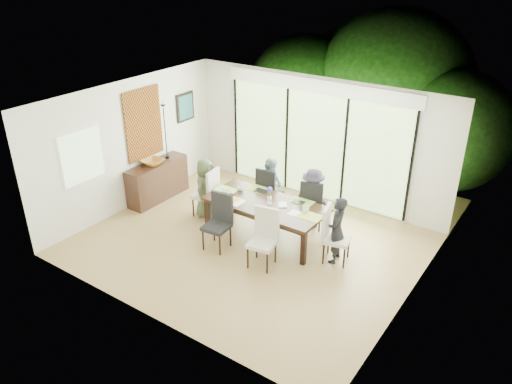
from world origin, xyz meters
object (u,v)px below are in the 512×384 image
Objects in this scene: person_far_right at (313,198)px; cup_a at (240,188)px; sideboard at (158,181)px; chair_far_left at (270,190)px; chair_near_left at (216,223)px; chair_right_end at (337,235)px; chair_near_right at (262,239)px; person_far_left at (270,186)px; vase at (269,200)px; person_left_end at (205,188)px; cup_c at (306,210)px; cup_b at (270,205)px; bowl at (152,162)px; chair_left_end at (205,192)px; chair_far_right at (313,202)px; table_top at (266,204)px; person_right_end at (337,230)px; laptop at (227,193)px.

person_far_right is 10.40× the size of cup_a.
sideboard is (-3.39, -0.83, -0.19)m from person_far_right.
chair_far_left and chair_near_left have the same top height.
chair_right_end is 1.00× the size of chair_near_right.
person_far_left is 0.94m from vase.
person_left_end is 1.54m from vase.
chair_far_left is 8.87× the size of cup_c.
cup_a is 1.50m from cup_c.
person_far_right reaches higher than cup_b.
chair_far_left is 2.60m from bowl.
chair_right_end is 0.75m from cup_c.
chair_left_end and chair_near_left have the same top height.
person_left_end is at bearing 0.21° from sideboard.
sideboard reaches higher than cup_b.
chair_near_right is at bearing 121.00° from person_far_left.
chair_far_right reaches higher than vase.
cup_c is (0.25, -0.75, 0.24)m from chair_far_right.
chair_right_end is 2.13m from chair_far_left.
chair_far_left is at bearing 122.01° from vase.
vase is 0.26× the size of bowl.
chair_right_end is 0.85× the size of person_far_left.
chair_far_left is 1.00× the size of chair_near_left.
cup_b is (0.60, -0.93, 0.14)m from person_far_left.
bowl is at bearing 156.54° from chair_near_left.
person_left_end reaches higher than table_top.
chair_right_end is 0.09m from person_right_end.
bowl is at bearing -1.33° from chair_far_right.
chair_far_right is 2.02m from chair_near_left.
person_left_end is (-1.48, 0.00, -0.07)m from table_top.
laptop is (0.63, -0.10, 0.11)m from person_left_end.
person_left_end is 1.00× the size of person_right_end.
person_far_left is at bearing 85.30° from chair_far_left.
bowl is (-4.34, -0.10, 0.38)m from chair_right_end.
cup_b is 0.06× the size of sideboard.
chair_near_right is at bearing 114.22° from chair_far_left.
chair_near_left is 8.87× the size of cup_c.
cup_a is at bearing 129.91° from chair_near_right.
cup_c is 3.66m from sideboard.
person_far_right is 3.50m from sideboard.
table_top is 0.98m from chair_far_left.
chair_far_right is 11.00× the size of cup_b.
person_left_end reaches higher than vase.
chair_right_end and chair_far_left have the same top height.
person_right_end is 10.40× the size of cup_a.
chair_far_right is at bearing 57.99° from vase.
cup_c is (0.65, 0.20, 0.00)m from cup_b.
table_top is 1.86× the size of person_far_left.
chair_far_right is (1.00, 0.00, 0.00)m from chair_far_left.
bowl is at bearing -179.91° from cup_b.
chair_near_left is at bearing 90.12° from person_far_left.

